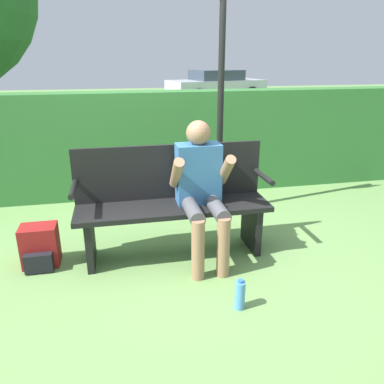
{
  "coord_description": "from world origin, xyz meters",
  "views": [
    {
      "loc": [
        -0.48,
        -3.11,
        1.77
      ],
      "look_at": [
        0.15,
        -0.1,
        0.65
      ],
      "focal_mm": 35.0,
      "sensor_mm": 36.0,
      "label": 1
    }
  ],
  "objects": [
    {
      "name": "ground_plane",
      "position": [
        0.0,
        0.0,
        0.0
      ],
      "size": [
        40.0,
        40.0,
        0.0
      ],
      "primitive_type": "plane",
      "color": "#668E4C"
    },
    {
      "name": "hedge_back",
      "position": [
        0.0,
        1.79,
        0.68
      ],
      "size": [
        12.0,
        0.39,
        1.35
      ],
      "color": "#337033",
      "rests_on": "ground"
    },
    {
      "name": "park_bench",
      "position": [
        0.0,
        0.07,
        0.52
      ],
      "size": [
        1.76,
        0.46,
        1.01
      ],
      "color": "black",
      "rests_on": "ground"
    },
    {
      "name": "water_bottle",
      "position": [
        0.34,
        -0.9,
        0.11
      ],
      "size": [
        0.08,
        0.08,
        0.24
      ],
      "color": "#4C8CCC",
      "rests_on": "ground"
    },
    {
      "name": "signpost",
      "position": [
        0.69,
        0.93,
        1.62
      ],
      "size": [
        0.37,
        0.09,
        2.83
      ],
      "color": "black",
      "rests_on": "ground"
    },
    {
      "name": "person_seated",
      "position": [
        0.24,
        -0.07,
        0.7
      ],
      "size": [
        0.53,
        0.65,
        1.25
      ],
      "color": "#336699",
      "rests_on": "ground"
    },
    {
      "name": "parked_car",
      "position": [
        3.81,
        12.56,
        0.61
      ],
      "size": [
        4.24,
        2.59,
        1.26
      ],
      "rotation": [
        0.0,
        0.0,
        0.23
      ],
      "color": "#B7BCC6",
      "rests_on": "ground"
    },
    {
      "name": "backpack",
      "position": [
        -1.2,
        0.05,
        0.18
      ],
      "size": [
        0.31,
        0.3,
        0.37
      ],
      "color": "maroon",
      "rests_on": "ground"
    }
  ]
}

